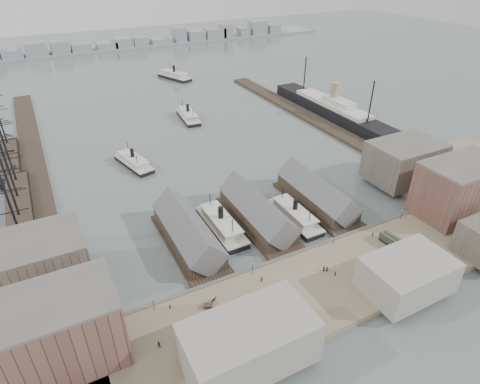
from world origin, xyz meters
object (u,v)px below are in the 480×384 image
horse_cart_left (212,301)px  horse_cart_right (384,271)px  ferry_docked_west (221,224)px  ocean_steamer (332,109)px  tram (393,241)px  horse_cart_center (278,305)px

horse_cart_left → horse_cart_right: bearing=-77.3°
ferry_docked_west → ocean_steamer: 126.81m
ocean_steamer → horse_cart_right: bearing=-122.2°
tram → horse_cart_left: tram is taller
ocean_steamer → horse_cart_right: ocean_steamer is taller
ferry_docked_west → tram: ferry_docked_west is taller
ocean_steamer → horse_cart_center: size_ratio=19.50×
ferry_docked_west → tram: (44.25, -35.76, 1.41)m
horse_cart_center → ocean_steamer: bearing=-32.8°
ocean_steamer → tram: size_ratio=10.09×
horse_cart_center → horse_cart_left: bearing=68.9°
ferry_docked_west → ocean_steamer: bearing=34.1°
horse_cart_left → horse_cart_right: horse_cart_right is taller
horse_cart_center → horse_cart_right: bearing=-84.0°
tram → horse_cart_center: 46.93m
horse_cart_left → tram: bearing=-67.1°
ferry_docked_west → horse_cart_left: bearing=-118.9°
ocean_steamer → horse_cart_right: size_ratio=20.23×
ocean_steamer → tram: (-60.75, -106.84, -0.50)m
tram → horse_cart_center: (-46.62, -5.30, -0.89)m
horse_cart_right → ferry_docked_west: bearing=23.6°
ferry_docked_west → horse_cart_center: ferry_docked_west is taller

